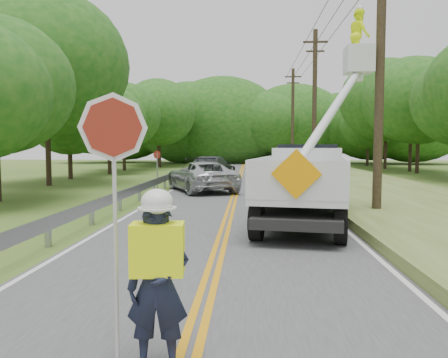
{
  "coord_description": "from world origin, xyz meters",
  "views": [
    {
      "loc": [
        0.69,
        -6.38,
        2.42
      ],
      "look_at": [
        0.0,
        6.0,
        1.5
      ],
      "focal_mm": 36.18,
      "sensor_mm": 36.0,
      "label": 1
    }
  ],
  "objects": [
    {
      "name": "ground",
      "position": [
        0.0,
        0.0,
        0.0
      ],
      "size": [
        140.0,
        140.0,
        0.0
      ],
      "primitive_type": "plane",
      "color": "#385D1A",
      "rests_on": "ground"
    },
    {
      "name": "road",
      "position": [
        0.0,
        14.0,
        0.01
      ],
      "size": [
        7.2,
        96.0,
        0.03
      ],
      "color": "#434445",
      "rests_on": "ground"
    },
    {
      "name": "guardrail",
      "position": [
        -4.02,
        14.91,
        0.55
      ],
      "size": [
        0.18,
        48.0,
        0.77
      ],
      "color": "gray",
      "rests_on": "ground"
    },
    {
      "name": "utility_poles",
      "position": [
        5.0,
        17.02,
        5.27
      ],
      "size": [
        1.6,
        43.3,
        10.0
      ],
      "color": "#2C2219",
      "rests_on": "ground"
    },
    {
      "name": "tall_grass_verge",
      "position": [
        7.1,
        14.0,
        0.15
      ],
      "size": [
        7.0,
        96.0,
        0.3
      ],
      "primitive_type": "cube",
      "color": "#536124",
      "rests_on": "ground"
    },
    {
      "name": "treeline_left",
      "position": [
        -10.69,
        28.99,
        5.89
      ],
      "size": [
        10.98,
        54.8,
        11.55
      ],
      "color": "#332319",
      "rests_on": "ground"
    },
    {
      "name": "treeline_horizon",
      "position": [
        0.72,
        56.31,
        5.5
      ],
      "size": [
        55.83,
        14.59,
        12.83
      ],
      "color": "#174F15",
      "rests_on": "ground"
    },
    {
      "name": "flagger",
      "position": [
        -0.29,
        -1.74,
        1.07
      ],
      "size": [
        1.13,
        0.48,
        2.95
      ],
      "color": "#191E33",
      "rests_on": "road"
    },
    {
      "name": "bucket_truck",
      "position": [
        2.65,
        8.38,
        1.56
      ],
      "size": [
        4.14,
        7.32,
        6.86
      ],
      "color": "black",
      "rests_on": "road"
    },
    {
      "name": "suv_silver",
      "position": [
        -1.83,
        17.25,
        0.8
      ],
      "size": [
        4.63,
        6.21,
        1.57
      ],
      "primitive_type": "imported",
      "rotation": [
        0.0,
        0.0,
        3.55
      ],
      "color": "silver",
      "rests_on": "road"
    },
    {
      "name": "suv_darkgrey",
      "position": [
        -1.87,
        24.8,
        0.87
      ],
      "size": [
        3.36,
        6.15,
        1.69
      ],
      "primitive_type": "imported",
      "rotation": [
        0.0,
        0.0,
        2.97
      ],
      "color": "#313438",
      "rests_on": "road"
    },
    {
      "name": "stop_sign_permanent",
      "position": [
        -4.42,
        18.46,
        1.39
      ],
      "size": [
        0.35,
        0.33,
        2.14
      ],
      "color": "gray",
      "rests_on": "ground"
    }
  ]
}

